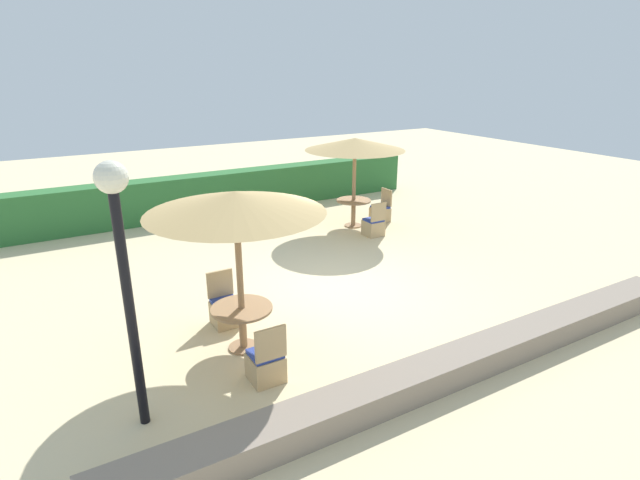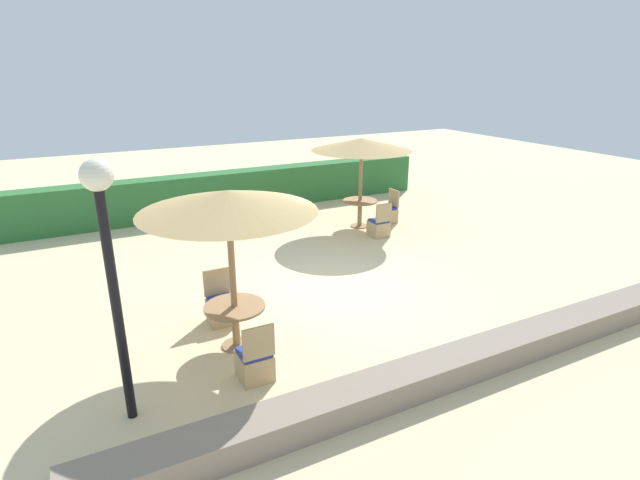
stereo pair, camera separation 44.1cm
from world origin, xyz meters
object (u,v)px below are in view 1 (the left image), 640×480
object	(u,v)px
patio_chair_front_left_south	(266,364)
round_table_back_right	(354,206)
parasol_front_left	(236,203)
patio_chair_back_right_east	(381,212)
patio_chair_back_right_south	(374,226)
lamp_post	(121,247)
round_table_front_left	(242,317)
parasol_back_right	(355,144)
patio_chair_front_left_north	(225,310)

from	to	relation	value
patio_chair_front_left_south	round_table_back_right	xyz separation A→B (m)	(5.10, 5.43, 0.31)
parasol_front_left	patio_chair_back_right_east	xyz separation A→B (m)	(5.99, 4.44, -2.13)
round_table_back_right	patio_chair_back_right_south	distance (m)	1.01
lamp_post	patio_chair_back_right_south	size ratio (longest dim) A/B	3.57
lamp_post	patio_chair_front_left_south	world-z (taller)	lamp_post
parasol_front_left	patio_chair_back_right_east	distance (m)	7.76
patio_chair_front_left_south	round_table_back_right	distance (m)	7.46
patio_chair_front_left_south	patio_chair_back_right_south	xyz separation A→B (m)	(5.11, 4.48, 0.00)
round_table_front_left	parasol_back_right	bearing A→B (deg)	41.38
lamp_post	round_table_back_right	world-z (taller)	lamp_post
lamp_post	round_table_back_right	bearing A→B (deg)	38.82
patio_chair_back_right_east	patio_chair_back_right_south	bearing A→B (deg)	135.51
patio_chair_front_left_south	patio_chair_back_right_south	size ratio (longest dim) A/B	1.00
round_table_back_right	patio_chair_back_right_south	bearing A→B (deg)	-89.68
round_table_back_right	parasol_front_left	bearing A→B (deg)	-138.62
round_table_front_left	patio_chair_front_left_south	xyz separation A→B (m)	(-0.04, -0.97, -0.28)
patio_chair_front_left_north	round_table_front_left	bearing A→B (deg)	88.13
parasol_front_left	patio_chair_front_left_south	bearing A→B (deg)	-92.55
parasol_front_left	patio_chair_front_left_north	distance (m)	2.31
parasol_back_right	round_table_back_right	xyz separation A→B (m)	(0.00, 0.00, -1.70)
parasol_back_right	patio_chair_back_right_south	distance (m)	2.23
parasol_front_left	parasol_back_right	world-z (taller)	parasol_front_left
patio_chair_front_left_south	patio_chair_back_right_east	world-z (taller)	same
round_table_front_left	parasol_back_right	xyz separation A→B (m)	(5.06, 4.46, 1.73)
patio_chair_front_left_north	patio_chair_back_right_south	distance (m)	5.67
patio_chair_front_left_south	round_table_back_right	size ratio (longest dim) A/B	0.98
patio_chair_back_right_south	patio_chair_front_left_south	bearing A→B (deg)	-138.79
patio_chair_front_left_north	patio_chair_front_left_south	xyz separation A→B (m)	(-0.07, -1.87, 0.00)
parasol_back_right	patio_chair_front_left_north	bearing A→B (deg)	-144.68
round_table_back_right	patio_chair_back_right_east	distance (m)	0.98
round_table_back_right	parasol_back_right	bearing A→B (deg)	-90.00
lamp_post	patio_chair_back_right_south	xyz separation A→B (m)	(6.80, 4.51, -2.09)
lamp_post	parasol_front_left	bearing A→B (deg)	30.21
parasol_front_left	round_table_back_right	xyz separation A→B (m)	(5.06, 4.46, -1.82)
patio_chair_back_right_south	round_table_back_right	bearing A→B (deg)	90.32
patio_chair_front_left_north	parasol_back_right	xyz separation A→B (m)	(5.03, 3.57, 2.01)
parasol_front_left	patio_chair_front_left_south	xyz separation A→B (m)	(-0.04, -0.97, -2.13)
lamp_post	parasol_back_right	distance (m)	8.73
parasol_front_left	parasol_back_right	distance (m)	6.75
round_table_back_right	patio_chair_back_right_south	xyz separation A→B (m)	(0.01, -0.96, -0.31)
round_table_front_left	patio_chair_front_left_south	size ratio (longest dim) A/B	1.03
lamp_post	parasol_back_right	bearing A→B (deg)	38.82
patio_chair_front_left_south	round_table_back_right	bearing A→B (deg)	46.79
round_table_back_right	patio_chair_front_left_south	bearing A→B (deg)	-133.21
parasol_back_right	round_table_front_left	bearing A→B (deg)	-138.62
round_table_back_right	patio_chair_back_right_south	size ratio (longest dim) A/B	1.02
patio_chair_front_left_north	patio_chair_back_right_east	distance (m)	6.94
parasol_front_left	patio_chair_back_right_south	xyz separation A→B (m)	(5.07, 3.50, -2.13)
parasol_front_left	round_table_front_left	xyz separation A→B (m)	(0.00, 0.00, -1.85)
patio_chair_front_left_north	parasol_back_right	distance (m)	6.49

